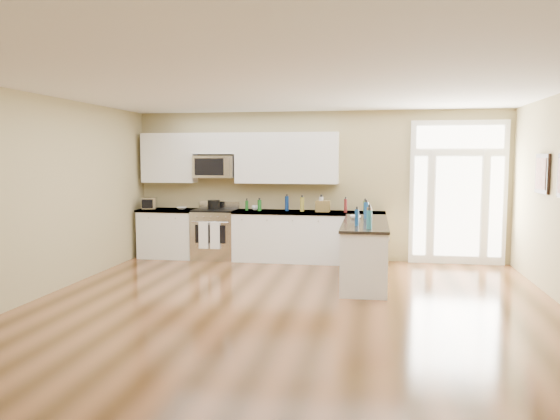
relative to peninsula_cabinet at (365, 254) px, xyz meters
name	(u,v)px	position (x,y,z in m)	size (l,w,h in m)	color
ground	(283,320)	(-0.93, -2.24, -0.43)	(8.00, 8.00, 0.00)	#4D3015
room_shell	(284,177)	(-0.93, -2.24, 1.27)	(8.00, 8.00, 8.00)	tan
back_cabinet_left	(169,235)	(-3.80, 1.45, 0.00)	(1.10, 0.66, 0.94)	white
back_cabinet_right	(307,238)	(-1.08, 1.45, 0.00)	(2.85, 0.66, 0.94)	white
peninsula_cabinet	(365,254)	(0.00, 0.00, 0.00)	(0.69, 2.32, 0.94)	white
upper_cabinet_left	(169,158)	(-3.81, 1.59, 1.49)	(1.04, 0.33, 0.95)	white
upper_cabinet_right	(287,158)	(-1.50, 1.59, 1.49)	(1.94, 0.33, 0.95)	white
upper_cabinet_short	(215,144)	(-2.88, 1.59, 1.77)	(0.82, 0.33, 0.40)	white
microwave	(215,167)	(-2.88, 1.56, 1.33)	(0.78, 0.41, 0.42)	silver
entry_door	(458,193)	(1.62, 1.71, 0.87)	(1.70, 0.10, 2.60)	white
wall_art_near	(542,174)	(2.54, -0.04, 1.27)	(0.05, 0.58, 0.58)	black
kitchen_range	(215,234)	(-2.85, 1.45, 0.04)	(0.80, 0.71, 1.08)	silver
stockpot	(214,204)	(-2.91, 1.55, 0.61)	(0.24, 0.24, 0.18)	black
toaster_oven	(150,203)	(-4.13, 1.36, 0.62)	(0.26, 0.21, 0.23)	silver
cardboard_box	(323,206)	(-0.79, 1.41, 0.61)	(0.25, 0.18, 0.21)	brown
bowl_left	(182,208)	(-3.51, 1.44, 0.53)	(0.18, 0.18, 0.04)	white
bowl_peninsula	(355,217)	(-0.17, 0.38, 0.53)	(0.18, 0.18, 0.05)	white
cup_counter	(255,208)	(-2.09, 1.51, 0.55)	(0.12, 0.12, 0.09)	white
counter_bottles	(329,209)	(-0.62, 0.73, 0.63)	(2.36, 2.44, 0.28)	#19591E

